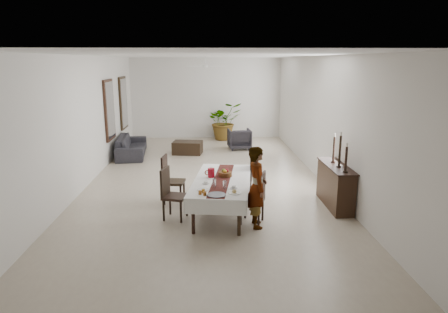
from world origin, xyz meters
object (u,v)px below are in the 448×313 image
dining_table_top (222,181)px  sofa (132,146)px  red_pitcher (211,173)px  woman (257,187)px  sideboard_body (335,186)px

dining_table_top → sofa: dining_table_top is taller
dining_table_top → red_pitcher: 0.30m
dining_table_top → woman: (0.63, -0.71, 0.09)m
red_pitcher → sofa: red_pitcher is taller
woman → sideboard_body: bearing=-64.0°
red_pitcher → woman: (0.85, -0.88, -0.04)m
red_pitcher → woman: bearing=-46.1°
dining_table_top → sideboard_body: bearing=14.9°
red_pitcher → woman: size_ratio=0.12×
sideboard_body → sofa: (-5.26, 4.95, -0.12)m
woman → sofa: (-3.43, 5.97, -0.45)m
red_pitcher → sofa: bearing=116.9°
red_pitcher → sideboard_body: bearing=2.9°
woman → dining_table_top: bearing=38.5°
dining_table_top → sideboard_body: size_ratio=1.54×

